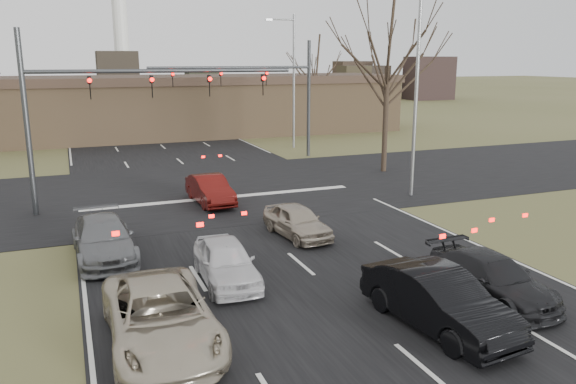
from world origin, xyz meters
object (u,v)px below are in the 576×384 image
object	(u,v)px
streetlight_right_far	(292,75)
car_grey_ahead	(103,239)
car_red_ahead	(210,190)
car_white_sedan	(226,261)
car_black_hatch	(438,300)
streetlight_right_near	(414,83)
mast_arm_near	(105,97)
mast_arm_far	(271,85)
building	(171,106)
car_silver_suv	(161,317)
car_silver_ahead	(297,221)
car_charcoal_sedan	(492,278)

from	to	relation	value
streetlight_right_far	car_grey_ahead	xyz separation A→B (m)	(-15.39, -20.88, -4.90)
car_red_ahead	car_white_sedan	bearing A→B (deg)	-104.08
car_white_sedan	car_black_hatch	bearing A→B (deg)	-47.04
streetlight_right_near	mast_arm_near	bearing A→B (deg)	167.95
mast_arm_far	streetlight_right_far	size ratio (longest dim) A/B	1.11
car_white_sedan	mast_arm_far	bearing A→B (deg)	69.03
building	car_white_sedan	world-z (taller)	building
car_red_ahead	building	bearing A→B (deg)	80.75
car_silver_suv	car_silver_ahead	xyz separation A→B (m)	(6.28, 6.68, -0.11)
car_silver_ahead	car_white_sedan	bearing A→B (deg)	-144.10
car_white_sedan	car_silver_ahead	size ratio (longest dim) A/B	1.07
mast_arm_near	mast_arm_far	xyz separation A→B (m)	(11.41, 10.00, -0.06)
car_silver_suv	car_grey_ahead	size ratio (longest dim) A/B	1.11
car_charcoal_sedan	building	bearing A→B (deg)	91.47
streetlight_right_far	mast_arm_far	bearing A→B (deg)	-128.11
streetlight_right_near	car_black_hatch	bearing A→B (deg)	-120.51
car_white_sedan	streetlight_right_far	bearing A→B (deg)	66.33
car_silver_suv	streetlight_right_far	bearing A→B (deg)	62.55
building	car_grey_ahead	xyz separation A→B (m)	(-8.07, -31.88, -1.98)
streetlight_right_far	car_charcoal_sedan	bearing A→B (deg)	-100.56
streetlight_right_near	car_silver_suv	world-z (taller)	streetlight_right_near
mast_arm_far	car_charcoal_sedan	distance (m)	25.04
mast_arm_near	car_silver_suv	bearing A→B (deg)	-89.97
car_silver_ahead	car_charcoal_sedan	bearing A→B (deg)	-74.71
car_charcoal_sedan	car_white_sedan	bearing A→B (deg)	147.86
car_charcoal_sedan	car_grey_ahead	size ratio (longest dim) A/B	0.92
building	car_black_hatch	bearing A→B (deg)	-90.75
car_black_hatch	car_charcoal_sedan	size ratio (longest dim) A/B	1.06
mast_arm_near	car_silver_ahead	distance (m)	10.49
car_charcoal_sedan	mast_arm_far	bearing A→B (deg)	83.50
streetlight_right_far	car_silver_suv	bearing A→B (deg)	-117.62
building	car_silver_ahead	size ratio (longest dim) A/B	11.52
car_charcoal_sedan	car_silver_ahead	size ratio (longest dim) A/B	1.19
streetlight_right_near	car_grey_ahead	distance (m)	16.15
mast_arm_far	streetlight_right_far	world-z (taller)	streetlight_right_far
building	streetlight_right_far	distance (m)	13.53
streetlight_right_far	car_silver_suv	distance (m)	31.75
building	car_grey_ahead	bearing A→B (deg)	-104.21
car_grey_ahead	car_silver_ahead	distance (m)	7.13
car_red_ahead	car_silver_ahead	distance (m)	6.59
streetlight_right_far	car_charcoal_sedan	xyz separation A→B (m)	(-5.32, -28.55, -4.95)
mast_arm_far	car_white_sedan	world-z (taller)	mast_arm_far
car_silver_ahead	building	bearing A→B (deg)	81.97
building	car_silver_ahead	distance (m)	32.20
car_silver_suv	car_black_hatch	bearing A→B (deg)	-13.85
mast_arm_far	car_grey_ahead	distance (m)	21.30
mast_arm_far	car_black_hatch	bearing A→B (deg)	-100.48
car_white_sedan	mast_arm_near	bearing A→B (deg)	105.80
building	car_silver_suv	distance (m)	39.51
streetlight_right_near	streetlight_right_far	distance (m)	17.01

